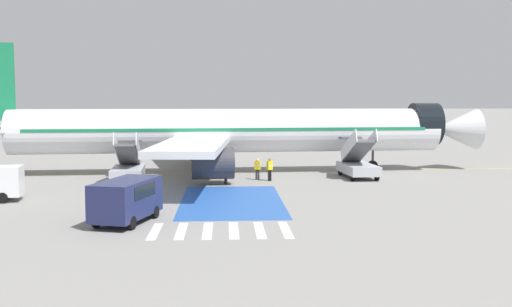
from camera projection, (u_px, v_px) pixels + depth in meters
The scene contains 17 objects.
ground_plane at pixel (221, 172), 49.52m from camera, with size 600.00×600.00×0.00m, color gray.
apron_leadline_yellow at pixel (230, 173), 48.85m from camera, with size 0.20×78.49×0.01m, color gold.
apron_stand_patch_blue at pixel (232, 201), 35.36m from camera, with size 5.96×11.61×0.01m, color #2856A8.
apron_walkway_bar_0 at pixel (155, 231), 27.30m from camera, with size 0.44×3.60×0.01m, color silver.
apron_walkway_bar_1 at pixel (181, 231), 27.36m from camera, with size 0.44×3.60×0.01m, color silver.
apron_walkway_bar_2 at pixel (208, 231), 27.43m from camera, with size 0.44×3.60×0.01m, color silver.
apron_walkway_bar_3 at pixel (234, 230), 27.49m from camera, with size 0.44×3.60×0.01m, color silver.
apron_walkway_bar_4 at pixel (260, 230), 27.55m from camera, with size 0.44×3.60×0.01m, color silver.
apron_walkway_bar_5 at pixel (286, 230), 27.62m from camera, with size 0.44×3.60×0.01m, color silver.
airliner at pixel (221, 131), 48.46m from camera, with size 43.81×31.12×10.31m.
boarding_stairs_forward at pixel (358, 165), 45.67m from camera, with size 2.54×5.35×3.83m.
boarding_stairs_aft at pixel (128, 169), 43.55m from camera, with size 2.54×5.35×3.73m.
fuel_tanker at pixel (155, 135), 70.85m from camera, with size 11.00×4.15×3.40m.
service_van_1 at pixel (126, 197), 29.03m from camera, with size 3.11×4.81×2.10m.
ground_crew_0 at pixel (226, 170), 42.11m from camera, with size 0.38×0.49×1.74m.
ground_crew_1 at pixel (270, 168), 43.81m from camera, with size 0.48×0.44×1.71m.
ground_crew_2 at pixel (257, 168), 44.39m from camera, with size 0.49×0.38×1.61m.
Camera 1 is at (0.32, -49.25, 6.05)m, focal length 42.00 mm.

